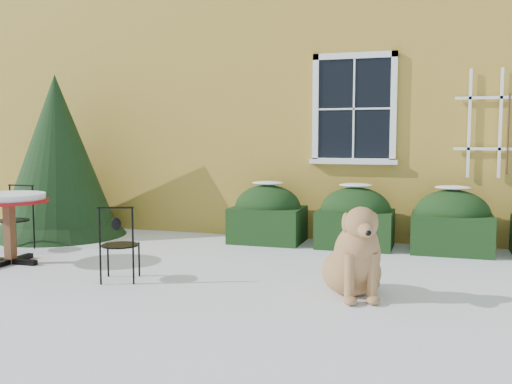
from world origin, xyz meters
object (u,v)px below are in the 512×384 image
(bistro_table, at_px, (9,205))
(dog, at_px, (355,259))
(patio_chair_near, at_px, (119,243))
(patio_chair_far, at_px, (15,218))
(evergreen_shrub, at_px, (58,171))

(bistro_table, bearing_deg, dog, -2.88)
(patio_chair_near, xyz_separation_m, dog, (2.52, 0.15, -0.04))
(bistro_table, height_order, patio_chair_near, bistro_table)
(patio_chair_near, relative_size, dog, 0.80)
(bistro_table, xyz_separation_m, patio_chair_near, (1.74, -0.36, -0.31))
(bistro_table, distance_m, patio_chair_far, 0.94)
(evergreen_shrub, height_order, patio_chair_near, evergreen_shrub)
(patio_chair_far, distance_m, dog, 4.89)
(evergreen_shrub, bearing_deg, bistro_table, -69.88)
(bistro_table, height_order, dog, dog)
(bistro_table, height_order, patio_chair_far, patio_chair_far)
(patio_chair_near, relative_size, patio_chair_far, 0.92)
(patio_chair_far, xyz_separation_m, dog, (4.80, -0.94, -0.07))
(evergreen_shrub, relative_size, patio_chair_near, 3.04)
(bistro_table, distance_m, dog, 4.28)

